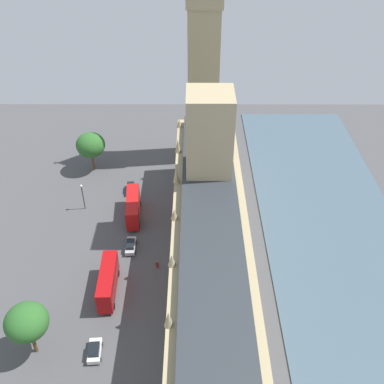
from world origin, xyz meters
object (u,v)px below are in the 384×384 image
object	(u,v)px
parliament_building	(209,235)
plane_tree_trailing	(27,322)
clock_tower	(204,34)
plane_tree_far_end	(91,145)
street_lamp_near_tower	(82,192)
double_decker_bus_kerbside	(133,207)
double_decker_bus_corner	(108,281)
car_blue_leading	(131,188)
pedestrian_midblock	(157,264)
car_silver_by_river_gate	(131,246)
car_white_opposite_hall	(95,351)

from	to	relation	value
parliament_building	plane_tree_trailing	size ratio (longest dim) A/B	7.11
clock_tower	plane_tree_far_end	world-z (taller)	clock_tower
street_lamp_near_tower	double_decker_bus_kerbside	bearing A→B (deg)	166.07
plane_tree_trailing	street_lamp_near_tower	world-z (taller)	plane_tree_trailing
clock_tower	double_decker_bus_kerbside	world-z (taller)	clock_tower
street_lamp_near_tower	clock_tower	bearing A→B (deg)	-139.14
double_decker_bus_corner	plane_tree_far_end	size ratio (longest dim) A/B	1.09
parliament_building	plane_tree_far_end	xyz separation A→B (m)	(26.55, -32.11, -1.41)
car_blue_leading	pedestrian_midblock	world-z (taller)	car_blue_leading
plane_tree_far_end	pedestrian_midblock	bearing A→B (deg)	118.42
plane_tree_far_end	double_decker_bus_corner	bearing A→B (deg)	103.95
street_lamp_near_tower	car_silver_by_river_gate	bearing A→B (deg)	132.36
double_decker_bus_corner	clock_tower	bearing A→B (deg)	-112.30
clock_tower	car_white_opposite_hall	world-z (taller)	clock_tower
car_white_opposite_hall	double_decker_bus_corner	bearing A→B (deg)	84.17
clock_tower	car_white_opposite_hall	size ratio (longest dim) A/B	13.75
plane_tree_far_end	street_lamp_near_tower	distance (m)	15.15
car_blue_leading	double_decker_bus_corner	bearing A→B (deg)	84.54
car_silver_by_river_gate	double_decker_bus_kerbside	bearing A→B (deg)	91.17
car_blue_leading	car_white_opposite_hall	size ratio (longest dim) A/B	1.02
parliament_building	double_decker_bus_kerbside	bearing A→B (deg)	-43.78
double_decker_bus_kerbside	double_decker_bus_corner	xyz separation A→B (m)	(2.06, 20.07, 0.00)
car_blue_leading	car_silver_by_river_gate	bearing A→B (deg)	91.89
plane_tree_far_end	street_lamp_near_tower	bearing A→B (deg)	92.70
car_blue_leading	double_decker_bus_corner	world-z (taller)	double_decker_bus_corner
clock_tower	plane_tree_far_end	bearing A→B (deg)	14.94
car_blue_leading	clock_tower	bearing A→B (deg)	-140.60
pedestrian_midblock	plane_tree_far_end	bearing A→B (deg)	64.36
double_decker_bus_corner	plane_tree_trailing	world-z (taller)	plane_tree_trailing
parliament_building	double_decker_bus_kerbside	size ratio (longest dim) A/B	6.40
car_blue_leading	parliament_building	bearing A→B (deg)	121.03
double_decker_bus_kerbside	car_white_opposite_hall	distance (m)	32.32
car_silver_by_river_gate	car_white_opposite_hall	distance (m)	22.76
double_decker_bus_corner	plane_tree_trailing	bearing A→B (deg)	49.17
pedestrian_midblock	street_lamp_near_tower	bearing A→B (deg)	80.25
car_silver_by_river_gate	double_decker_bus_corner	size ratio (longest dim) A/B	0.43
plane_tree_far_end	plane_tree_trailing	size ratio (longest dim) A/B	1.01
parliament_building	plane_tree_trailing	bearing A→B (deg)	32.80
clock_tower	double_decker_bus_kerbside	distance (m)	39.54
car_blue_leading	street_lamp_near_tower	world-z (taller)	street_lamp_near_tower
parliament_building	pedestrian_midblock	bearing A→B (deg)	-1.26
plane_tree_trailing	car_blue_leading	bearing A→B (deg)	-103.58
double_decker_bus_kerbside	street_lamp_near_tower	size ratio (longest dim) A/B	1.71
double_decker_bus_kerbside	car_white_opposite_hall	size ratio (longest dim) A/B	2.53
clock_tower	street_lamp_near_tower	distance (m)	42.13
car_silver_by_river_gate	car_white_opposite_hall	size ratio (longest dim) A/B	1.08
parliament_building	street_lamp_near_tower	xyz separation A→B (m)	(25.85, -17.16, -3.85)
car_blue_leading	plane_tree_trailing	size ratio (longest dim) A/B	0.45
car_blue_leading	street_lamp_near_tower	distance (m)	11.55
car_silver_by_river_gate	plane_tree_trailing	distance (m)	25.73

